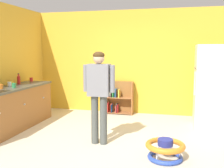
% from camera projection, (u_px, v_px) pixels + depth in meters
% --- Properties ---
extents(ground_plane, '(12.00, 12.00, 0.00)m').
position_uv_depth(ground_plane, '(111.00, 142.00, 4.77)').
color(ground_plane, beige).
rests_on(ground_plane, ground).
extents(back_wall, '(5.20, 0.06, 2.70)m').
position_uv_depth(back_wall, '(133.00, 62.00, 6.84)').
color(back_wall, gold).
rests_on(back_wall, ground).
extents(left_side_wall, '(0.06, 2.99, 2.70)m').
position_uv_depth(left_side_wall, '(9.00, 64.00, 6.00)').
color(left_side_wall, gold).
rests_on(left_side_wall, ground).
extents(kitchen_counter, '(0.65, 2.40, 0.90)m').
position_uv_depth(kitchen_counter, '(11.00, 109.00, 5.44)').
color(kitchen_counter, '#915C2F').
rests_on(kitchen_counter, ground).
extents(refrigerator, '(0.73, 0.68, 1.78)m').
position_uv_depth(refrigerator, '(212.00, 87.00, 5.49)').
color(refrigerator, white).
rests_on(refrigerator, ground).
extents(bookshelf, '(0.80, 0.28, 0.85)m').
position_uv_depth(bookshelf, '(116.00, 99.00, 6.87)').
color(bookshelf, '#9B6337').
rests_on(bookshelf, ground).
extents(standing_person, '(0.57, 0.22, 1.64)m').
position_uv_depth(standing_person, '(99.00, 89.00, 4.55)').
color(standing_person, '#4D524F').
rests_on(standing_person, ground).
extents(baby_walker, '(0.60, 0.60, 0.32)m').
position_uv_depth(baby_walker, '(165.00, 149.00, 3.98)').
color(baby_walker, blue).
rests_on(baby_walker, ground).
extents(ketchup_bottle, '(0.07, 0.07, 0.25)m').
position_uv_depth(ketchup_bottle, '(19.00, 80.00, 5.88)').
color(ketchup_bottle, red).
rests_on(ketchup_bottle, kitchen_counter).
extents(yellow_cup, '(0.08, 0.08, 0.09)m').
position_uv_depth(yellow_cup, '(12.00, 83.00, 5.66)').
color(yellow_cup, yellow).
rests_on(yellow_cup, kitchen_counter).
extents(red_cup, '(0.08, 0.08, 0.09)m').
position_uv_depth(red_cup, '(31.00, 79.00, 6.42)').
color(red_cup, red).
rests_on(red_cup, kitchen_counter).
extents(green_cup, '(0.08, 0.08, 0.09)m').
position_uv_depth(green_cup, '(14.00, 85.00, 5.33)').
color(green_cup, '#309350').
rests_on(green_cup, kitchen_counter).
extents(white_cup, '(0.08, 0.08, 0.09)m').
position_uv_depth(white_cup, '(9.00, 84.00, 5.55)').
color(white_cup, white).
rests_on(white_cup, kitchen_counter).
extents(orange_cup, '(0.08, 0.08, 0.09)m').
position_uv_depth(orange_cup, '(1.00, 87.00, 5.15)').
color(orange_cup, orange).
rests_on(orange_cup, kitchen_counter).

